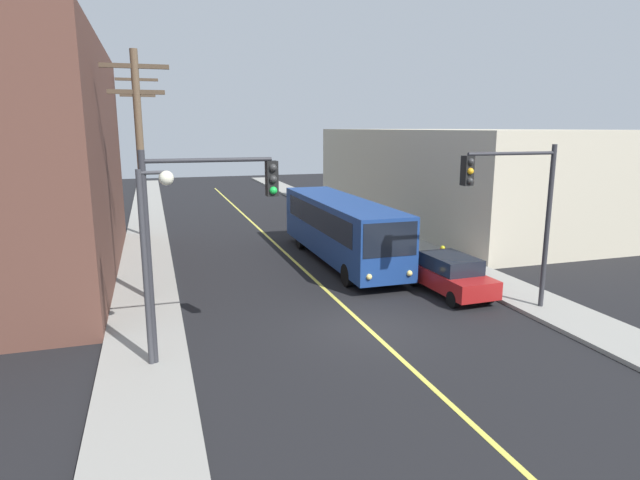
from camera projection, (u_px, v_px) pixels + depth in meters
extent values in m
plane|color=black|center=(368.00, 329.00, 18.14)|extent=(120.00, 120.00, 0.00)
cube|color=gray|center=(146.00, 270.00, 25.31)|extent=(2.50, 90.00, 0.15)
cube|color=gray|center=(419.00, 249.00, 29.59)|extent=(2.50, 90.00, 0.15)
cube|color=#D8CC4C|center=(272.00, 241.00, 32.13)|extent=(0.16, 60.00, 0.01)
cube|color=black|center=(115.00, 239.00, 24.95)|extent=(0.06, 12.58, 1.30)
cube|color=black|center=(110.00, 171.00, 24.28)|extent=(0.06, 12.58, 1.30)
cube|color=black|center=(104.00, 98.00, 23.62)|extent=(0.06, 12.58, 1.30)
cube|color=beige|center=(455.00, 175.00, 38.87)|extent=(12.00, 25.98, 6.60)
cube|color=black|center=(380.00, 202.00, 37.47)|extent=(0.06, 18.19, 1.30)
cube|color=black|center=(381.00, 156.00, 36.81)|extent=(0.06, 18.19, 1.30)
cube|color=navy|center=(340.00, 227.00, 26.84)|extent=(2.57, 12.00, 2.75)
cube|color=black|center=(390.00, 240.00, 21.15)|extent=(2.35, 0.08, 1.40)
cube|color=black|center=(307.00, 199.00, 32.30)|extent=(2.30, 0.08, 1.10)
cube|color=black|center=(316.00, 218.00, 26.37)|extent=(0.08, 10.20, 1.10)
cube|color=black|center=(363.00, 215.00, 27.10)|extent=(0.08, 10.20, 1.10)
cube|color=orange|center=(390.00, 225.00, 21.04)|extent=(1.79, 0.06, 0.30)
sphere|color=#F9D872|center=(369.00, 277.00, 21.15)|extent=(0.24, 0.24, 0.24)
sphere|color=#F9D872|center=(410.00, 273.00, 21.68)|extent=(0.24, 0.24, 0.24)
cylinder|color=black|center=(348.00, 275.00, 22.87)|extent=(0.30, 1.00, 1.00)
cylinder|color=black|center=(395.00, 271.00, 23.53)|extent=(0.30, 1.00, 1.00)
cylinder|color=black|center=(300.00, 240.00, 30.06)|extent=(0.30, 1.00, 1.00)
cylinder|color=black|center=(338.00, 237.00, 30.71)|extent=(0.30, 1.00, 1.00)
cube|color=maroon|center=(450.00, 278.00, 21.78)|extent=(1.95, 4.46, 0.70)
cube|color=black|center=(450.00, 263.00, 21.65)|extent=(1.71, 2.52, 0.60)
cylinder|color=black|center=(453.00, 299.00, 20.21)|extent=(0.24, 0.65, 0.64)
cylinder|color=black|center=(488.00, 295.00, 20.73)|extent=(0.24, 0.65, 0.64)
cylinder|color=black|center=(414.00, 279.00, 22.98)|extent=(0.24, 0.65, 0.64)
cylinder|color=black|center=(446.00, 275.00, 23.50)|extent=(0.24, 0.65, 0.64)
cube|color=black|center=(377.00, 242.00, 28.63)|extent=(1.94, 4.45, 0.70)
cube|color=black|center=(377.00, 230.00, 28.50)|extent=(1.70, 2.51, 0.60)
cylinder|color=black|center=(375.00, 256.00, 27.06)|extent=(0.24, 0.65, 0.64)
cylinder|color=black|center=(403.00, 253.00, 27.58)|extent=(0.24, 0.65, 0.64)
cylinder|color=black|center=(352.00, 244.00, 29.83)|extent=(0.24, 0.65, 0.64)
cylinder|color=black|center=(378.00, 242.00, 30.35)|extent=(0.24, 0.65, 0.64)
cylinder|color=brown|center=(142.00, 179.00, 19.91)|extent=(0.28, 0.28, 9.34)
cube|color=#4C3D2D|center=(134.00, 66.00, 19.07)|extent=(2.40, 0.16, 0.16)
cube|color=#4C3D2D|center=(136.00, 92.00, 19.26)|extent=(2.00, 0.16, 0.16)
cylinder|color=brown|center=(142.00, 155.00, 31.90)|extent=(0.28, 0.28, 9.93)
cube|color=#4C3D2D|center=(137.00, 79.00, 30.99)|extent=(2.40, 0.16, 0.16)
cube|color=#4C3D2D|center=(138.00, 95.00, 31.18)|extent=(2.00, 0.16, 0.16)
cylinder|color=#2D2D33|center=(148.00, 260.00, 14.59)|extent=(0.18, 0.18, 6.00)
cylinder|color=#2D2D33|center=(209.00, 160.00, 14.54)|extent=(3.50, 0.12, 0.12)
cube|color=black|center=(272.00, 178.00, 15.17)|extent=(0.32, 0.36, 1.00)
sphere|color=#2D2D2D|center=(273.00, 168.00, 14.93)|extent=(0.22, 0.22, 0.22)
sphere|color=#2D2D2D|center=(273.00, 179.00, 14.99)|extent=(0.22, 0.22, 0.22)
sphere|color=green|center=(273.00, 190.00, 15.06)|extent=(0.22, 0.22, 0.22)
cylinder|color=#2D2D33|center=(547.00, 228.00, 19.38)|extent=(0.18, 0.18, 6.00)
cylinder|color=#2D2D33|center=(512.00, 153.00, 18.31)|extent=(3.50, 0.12, 0.12)
cube|color=black|center=(467.00, 171.00, 17.90)|extent=(0.32, 0.36, 1.00)
sphere|color=#2D2D2D|center=(471.00, 161.00, 17.66)|extent=(0.22, 0.22, 0.22)
sphere|color=#F2A519|center=(470.00, 171.00, 17.73)|extent=(0.22, 0.22, 0.22)
sphere|color=#2D2D2D|center=(470.00, 181.00, 17.79)|extent=(0.22, 0.22, 0.22)
cylinder|color=#38383D|center=(145.00, 270.00, 14.56)|extent=(0.16, 0.16, 5.50)
cylinder|color=#38383D|center=(152.00, 173.00, 14.11)|extent=(0.70, 0.10, 0.10)
sphere|color=#EAE5C6|center=(166.00, 178.00, 14.24)|extent=(0.40, 0.40, 0.40)
cylinder|color=red|center=(442.00, 255.00, 26.45)|extent=(0.26, 0.26, 0.70)
sphere|color=gold|center=(443.00, 248.00, 26.38)|extent=(0.24, 0.24, 0.24)
cylinder|color=red|center=(440.00, 253.00, 26.38)|extent=(0.12, 0.10, 0.10)
cylinder|color=red|center=(445.00, 253.00, 26.48)|extent=(0.12, 0.10, 0.10)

